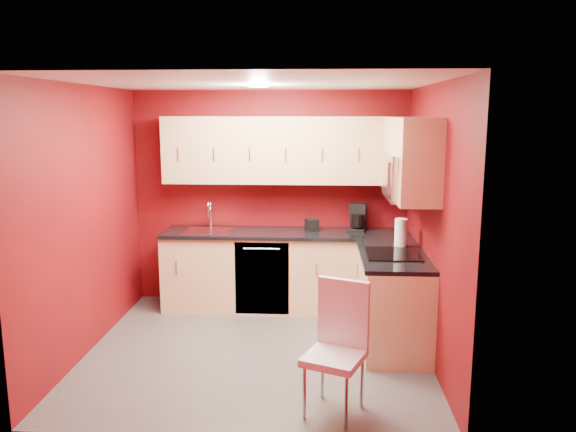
# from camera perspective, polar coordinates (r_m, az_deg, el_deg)

# --- Properties ---
(floor) EXTENTS (3.20, 3.20, 0.00)m
(floor) POSITION_cam_1_polar(r_m,az_deg,el_deg) (5.54, -3.09, -13.40)
(floor) COLOR #4B4846
(floor) RESTS_ON ground
(ceiling) EXTENTS (3.20, 3.20, 0.00)m
(ceiling) POSITION_cam_1_polar(r_m,az_deg,el_deg) (5.08, -3.38, 13.37)
(ceiling) COLOR white
(ceiling) RESTS_ON wall_back
(wall_back) EXTENTS (3.20, 0.00, 3.20)m
(wall_back) POSITION_cam_1_polar(r_m,az_deg,el_deg) (6.64, -1.76, 1.86)
(wall_back) COLOR maroon
(wall_back) RESTS_ON floor
(wall_front) EXTENTS (3.20, 0.00, 3.20)m
(wall_front) POSITION_cam_1_polar(r_m,az_deg,el_deg) (3.72, -5.86, -5.01)
(wall_front) COLOR maroon
(wall_front) RESTS_ON floor
(wall_left) EXTENTS (0.00, 3.00, 3.00)m
(wall_left) POSITION_cam_1_polar(r_m,az_deg,el_deg) (5.58, -19.78, -0.39)
(wall_left) COLOR maroon
(wall_left) RESTS_ON floor
(wall_right) EXTENTS (0.00, 3.00, 3.00)m
(wall_right) POSITION_cam_1_polar(r_m,az_deg,el_deg) (5.23, 14.46, -0.78)
(wall_right) COLOR maroon
(wall_right) RESTS_ON floor
(base_cabinets_back) EXTENTS (2.80, 0.60, 0.87)m
(base_cabinets_back) POSITION_cam_1_polar(r_m,az_deg,el_deg) (6.50, -0.19, -5.67)
(base_cabinets_back) COLOR #EAC585
(base_cabinets_back) RESTS_ON floor
(base_cabinets_right) EXTENTS (0.60, 1.30, 0.87)m
(base_cabinets_right) POSITION_cam_1_polar(r_m,az_deg,el_deg) (5.63, 10.57, -8.43)
(base_cabinets_right) COLOR #EAC585
(base_cabinets_right) RESTS_ON floor
(countertop_back) EXTENTS (2.80, 0.63, 0.04)m
(countertop_back) POSITION_cam_1_polar(r_m,az_deg,el_deg) (6.38, -0.20, -1.78)
(countertop_back) COLOR black
(countertop_back) RESTS_ON base_cabinets_back
(countertop_right) EXTENTS (0.63, 1.27, 0.04)m
(countertop_right) POSITION_cam_1_polar(r_m,az_deg,el_deg) (5.49, 10.59, -3.97)
(countertop_right) COLOR black
(countertop_right) RESTS_ON base_cabinets_right
(upper_cabinets_back) EXTENTS (2.80, 0.35, 0.75)m
(upper_cabinets_back) POSITION_cam_1_polar(r_m,az_deg,el_deg) (6.39, -0.13, 6.72)
(upper_cabinets_back) COLOR tan
(upper_cabinets_back) RESTS_ON wall_back
(upper_cabinets_right) EXTENTS (0.35, 1.55, 0.75)m
(upper_cabinets_right) POSITION_cam_1_polar(r_m,az_deg,el_deg) (5.55, 12.11, 6.58)
(upper_cabinets_right) COLOR tan
(upper_cabinets_right) RESTS_ON wall_right
(microwave) EXTENTS (0.42, 0.76, 0.42)m
(microwave) POSITION_cam_1_polar(r_m,az_deg,el_deg) (5.33, 12.07, 3.98)
(microwave) COLOR silver
(microwave) RESTS_ON upper_cabinets_right
(cooktop) EXTENTS (0.50, 0.55, 0.01)m
(cooktop) POSITION_cam_1_polar(r_m,az_deg,el_deg) (5.45, 10.59, -3.81)
(cooktop) COLOR black
(cooktop) RESTS_ON countertop_right
(sink) EXTENTS (0.52, 0.42, 0.35)m
(sink) POSITION_cam_1_polar(r_m,az_deg,el_deg) (6.50, -8.14, -1.16)
(sink) COLOR silver
(sink) RESTS_ON countertop_back
(dishwasher_front) EXTENTS (0.60, 0.02, 0.82)m
(dishwasher_front) POSITION_cam_1_polar(r_m,az_deg,el_deg) (6.25, -2.66, -6.36)
(dishwasher_front) COLOR black
(dishwasher_front) RESTS_ON base_cabinets_back
(downlight) EXTENTS (0.20, 0.20, 0.01)m
(downlight) POSITION_cam_1_polar(r_m,az_deg,el_deg) (5.38, -2.99, 13.05)
(downlight) COLOR white
(downlight) RESTS_ON ceiling
(coffee_maker) EXTENTS (0.23, 0.28, 0.31)m
(coffee_maker) POSITION_cam_1_polar(r_m,az_deg,el_deg) (6.44, 7.03, -0.15)
(coffee_maker) COLOR black
(coffee_maker) RESTS_ON countertop_back
(napkin_holder) EXTENTS (0.17, 0.17, 0.14)m
(napkin_holder) POSITION_cam_1_polar(r_m,az_deg,el_deg) (6.41, 2.43, -0.90)
(napkin_holder) COLOR black
(napkin_holder) RESTS_ON countertop_back
(paper_towel) EXTENTS (0.20, 0.20, 0.29)m
(paper_towel) POSITION_cam_1_polar(r_m,az_deg,el_deg) (5.73, 11.39, -1.70)
(paper_towel) COLOR silver
(paper_towel) RESTS_ON countertop_right
(dining_chair) EXTENTS (0.54, 0.55, 1.00)m
(dining_chair) POSITION_cam_1_polar(r_m,az_deg,el_deg) (4.29, 4.71, -13.46)
(dining_chair) COLOR silver
(dining_chair) RESTS_ON floor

